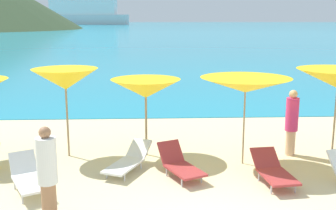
{
  "coord_description": "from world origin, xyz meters",
  "views": [
    {
      "loc": [
        -1.2,
        -6.21,
        3.62
      ],
      "look_at": [
        -0.69,
        5.31,
        1.2
      ],
      "focal_mm": 44.06,
      "sensor_mm": 36.0,
      "label": 1
    }
  ],
  "objects_px": {
    "lounge_chair_5": "(129,160)",
    "beachgoer_0": "(292,121)",
    "umbrella_1": "(65,79)",
    "lounge_chair_1": "(180,164)",
    "lounge_chair_4": "(28,177)",
    "umbrella_2": "(146,89)",
    "umbrella_3": "(245,85)",
    "beachgoer_4": "(47,170)",
    "cruise_ship": "(83,10)",
    "lounge_chair_3": "(273,170)"
  },
  "relations": [
    {
      "from": "lounge_chair_4",
      "to": "umbrella_1",
      "type": "bearing_deg",
      "value": 52.09
    },
    {
      "from": "beachgoer_0",
      "to": "beachgoer_4",
      "type": "xyz_separation_m",
      "value": [
        -5.66,
        -3.32,
        -0.04
      ]
    },
    {
      "from": "lounge_chair_4",
      "to": "lounge_chair_5",
      "type": "distance_m",
      "value": 2.37
    },
    {
      "from": "lounge_chair_5",
      "to": "beachgoer_0",
      "type": "bearing_deg",
      "value": 37.52
    },
    {
      "from": "umbrella_1",
      "to": "umbrella_2",
      "type": "relative_size",
      "value": 1.14
    },
    {
      "from": "lounge_chair_4",
      "to": "lounge_chair_5",
      "type": "bearing_deg",
      "value": 1.35
    },
    {
      "from": "lounge_chair_3",
      "to": "cruise_ship",
      "type": "bearing_deg",
      "value": 93.56
    },
    {
      "from": "umbrella_3",
      "to": "beachgoer_4",
      "type": "height_order",
      "value": "umbrella_3"
    },
    {
      "from": "lounge_chair_1",
      "to": "beachgoer_0",
      "type": "bearing_deg",
      "value": -0.07
    },
    {
      "from": "umbrella_3",
      "to": "cruise_ship",
      "type": "distance_m",
      "value": 259.81
    },
    {
      "from": "umbrella_2",
      "to": "cruise_ship",
      "type": "height_order",
      "value": "cruise_ship"
    },
    {
      "from": "umbrella_2",
      "to": "beachgoer_4",
      "type": "bearing_deg",
      "value": -116.86
    },
    {
      "from": "umbrella_2",
      "to": "lounge_chair_3",
      "type": "distance_m",
      "value": 3.85
    },
    {
      "from": "umbrella_1",
      "to": "lounge_chair_5",
      "type": "distance_m",
      "value": 2.72
    },
    {
      "from": "lounge_chair_3",
      "to": "beachgoer_0",
      "type": "height_order",
      "value": "beachgoer_0"
    },
    {
      "from": "lounge_chair_1",
      "to": "lounge_chair_4",
      "type": "distance_m",
      "value": 3.36
    },
    {
      "from": "lounge_chair_3",
      "to": "umbrella_1",
      "type": "bearing_deg",
      "value": 150.83
    },
    {
      "from": "lounge_chair_1",
      "to": "beachgoer_4",
      "type": "relative_size",
      "value": 0.87
    },
    {
      "from": "lounge_chair_5",
      "to": "lounge_chair_1",
      "type": "bearing_deg",
      "value": 3.62
    },
    {
      "from": "lounge_chair_5",
      "to": "umbrella_2",
      "type": "bearing_deg",
      "value": 94.67
    },
    {
      "from": "umbrella_1",
      "to": "lounge_chair_4",
      "type": "distance_m",
      "value": 2.93
    },
    {
      "from": "umbrella_3",
      "to": "beachgoer_4",
      "type": "xyz_separation_m",
      "value": [
        -4.23,
        -2.7,
        -1.12
      ]
    },
    {
      "from": "umbrella_2",
      "to": "lounge_chair_4",
      "type": "relative_size",
      "value": 1.34
    },
    {
      "from": "cruise_ship",
      "to": "beachgoer_4",
      "type": "bearing_deg",
      "value": -67.07
    },
    {
      "from": "umbrella_1",
      "to": "lounge_chair_3",
      "type": "height_order",
      "value": "umbrella_1"
    },
    {
      "from": "umbrella_2",
      "to": "lounge_chair_5",
      "type": "xyz_separation_m",
      "value": [
        -0.43,
        -1.16,
        -1.56
      ]
    },
    {
      "from": "lounge_chair_1",
      "to": "lounge_chair_5",
      "type": "relative_size",
      "value": 0.85
    },
    {
      "from": "lounge_chair_3",
      "to": "umbrella_2",
      "type": "bearing_deg",
      "value": 137.43
    },
    {
      "from": "beachgoer_0",
      "to": "beachgoer_4",
      "type": "bearing_deg",
      "value": -113.05
    },
    {
      "from": "umbrella_1",
      "to": "lounge_chair_1",
      "type": "relative_size",
      "value": 1.56
    },
    {
      "from": "umbrella_3",
      "to": "lounge_chair_5",
      "type": "bearing_deg",
      "value": -173.05
    },
    {
      "from": "beachgoer_4",
      "to": "cruise_ship",
      "type": "bearing_deg",
      "value": -106.54
    },
    {
      "from": "lounge_chair_3",
      "to": "beachgoer_0",
      "type": "distance_m",
      "value": 2.27
    },
    {
      "from": "umbrella_2",
      "to": "cruise_ship",
      "type": "relative_size",
      "value": 0.04
    },
    {
      "from": "umbrella_1",
      "to": "lounge_chair_1",
      "type": "height_order",
      "value": "umbrella_1"
    },
    {
      "from": "beachgoer_0",
      "to": "cruise_ship",
      "type": "distance_m",
      "value": 259.47
    },
    {
      "from": "umbrella_3",
      "to": "lounge_chair_5",
      "type": "height_order",
      "value": "umbrella_3"
    },
    {
      "from": "umbrella_2",
      "to": "umbrella_3",
      "type": "distance_m",
      "value": 2.59
    },
    {
      "from": "umbrella_2",
      "to": "beachgoer_0",
      "type": "bearing_deg",
      "value": -2.75
    },
    {
      "from": "lounge_chair_4",
      "to": "beachgoer_4",
      "type": "height_order",
      "value": "beachgoer_4"
    },
    {
      "from": "umbrella_1",
      "to": "cruise_ship",
      "type": "height_order",
      "value": "cruise_ship"
    },
    {
      "from": "lounge_chair_5",
      "to": "beachgoer_0",
      "type": "relative_size",
      "value": 0.99
    },
    {
      "from": "lounge_chair_1",
      "to": "beachgoer_0",
      "type": "xyz_separation_m",
      "value": [
        3.1,
        1.45,
        0.64
      ]
    },
    {
      "from": "lounge_chair_5",
      "to": "lounge_chair_3",
      "type": "bearing_deg",
      "value": 8.79
    },
    {
      "from": "umbrella_1",
      "to": "lounge_chair_1",
      "type": "distance_m",
      "value": 3.74
    },
    {
      "from": "beachgoer_0",
      "to": "lounge_chair_4",
      "type": "bearing_deg",
      "value": -125.01
    },
    {
      "from": "umbrella_1",
      "to": "lounge_chair_5",
      "type": "bearing_deg",
      "value": -34.86
    },
    {
      "from": "umbrella_1",
      "to": "beachgoer_0",
      "type": "distance_m",
      "value": 6.08
    },
    {
      "from": "lounge_chair_5",
      "to": "beachgoer_4",
      "type": "bearing_deg",
      "value": -95.19
    },
    {
      "from": "umbrella_2",
      "to": "beachgoer_4",
      "type": "xyz_separation_m",
      "value": [
        -1.78,
        -3.51,
        -0.91
      ]
    }
  ]
}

